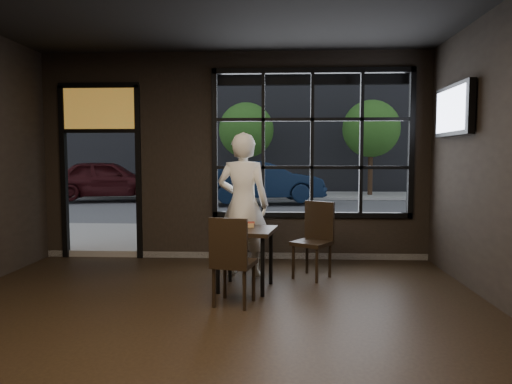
{
  "coord_description": "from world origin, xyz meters",
  "views": [
    {
      "loc": [
        0.67,
        -3.55,
        1.59
      ],
      "look_at": [
        0.4,
        2.2,
        1.15
      ],
      "focal_mm": 32.0,
      "sensor_mm": 36.0,
      "label": 1
    }
  ],
  "objects_px": {
    "man": "(243,205)",
    "chair_near": "(234,260)",
    "navy_car": "(262,181)",
    "cafe_table": "(245,259)"
  },
  "relations": [
    {
      "from": "man",
      "to": "chair_near",
      "type": "bearing_deg",
      "value": 98.69
    },
    {
      "from": "chair_near",
      "to": "man",
      "type": "distance_m",
      "value": 1.33
    },
    {
      "from": "man",
      "to": "navy_car",
      "type": "distance_m",
      "value": 9.25
    },
    {
      "from": "cafe_table",
      "to": "man",
      "type": "height_order",
      "value": "man"
    },
    {
      "from": "cafe_table",
      "to": "navy_car",
      "type": "bearing_deg",
      "value": 100.27
    },
    {
      "from": "cafe_table",
      "to": "navy_car",
      "type": "height_order",
      "value": "navy_car"
    },
    {
      "from": "cafe_table",
      "to": "chair_near",
      "type": "height_order",
      "value": "chair_near"
    },
    {
      "from": "cafe_table",
      "to": "navy_car",
      "type": "xyz_separation_m",
      "value": [
        -0.14,
        9.91,
        0.41
      ]
    },
    {
      "from": "navy_car",
      "to": "cafe_table",
      "type": "bearing_deg",
      "value": 169.04
    },
    {
      "from": "cafe_table",
      "to": "chair_near",
      "type": "xyz_separation_m",
      "value": [
        -0.08,
        -0.59,
        0.11
      ]
    }
  ]
}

